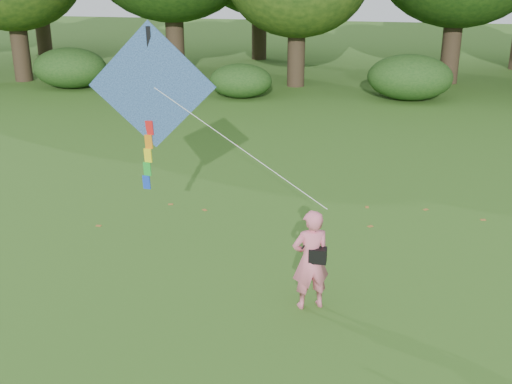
# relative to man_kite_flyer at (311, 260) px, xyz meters

# --- Properties ---
(ground) EXTENTS (100.00, 100.00, 0.00)m
(ground) POSITION_rel_man_kite_flyer_xyz_m (-0.54, -0.49, -0.91)
(ground) COLOR #265114
(ground) RESTS_ON ground
(man_kite_flyer) EXTENTS (0.78, 0.66, 1.81)m
(man_kite_flyer) POSITION_rel_man_kite_flyer_xyz_m (0.00, 0.00, 0.00)
(man_kite_flyer) COLOR #E96D87
(man_kite_flyer) RESTS_ON ground
(bystander_left) EXTENTS (0.97, 0.87, 1.63)m
(bystander_left) POSITION_rel_man_kite_flyer_xyz_m (-10.12, 17.51, -0.09)
(bystander_left) COLOR #292F37
(bystander_left) RESTS_ON ground
(crossbody_bag) EXTENTS (0.43, 0.20, 0.71)m
(crossbody_bag) POSITION_rel_man_kite_flyer_xyz_m (0.12, -0.03, 0.12)
(crossbody_bag) COLOR black
(crossbody_bag) RESTS_ON ground
(flying_kite) EXTENTS (4.28, 0.93, 3.04)m
(flying_kite) POSITION_rel_man_kite_flyer_xyz_m (-2.90, 0.72, 2.69)
(flying_kite) COLOR #234299
(flying_kite) RESTS_ON ground
(shrub_band) EXTENTS (39.15, 3.22, 1.88)m
(shrub_band) POSITION_rel_man_kite_flyer_xyz_m (-1.26, 17.12, -0.05)
(shrub_band) COLOR #264919
(shrub_band) RESTS_ON ground
(fallen_leaves) EXTENTS (10.57, 12.23, 0.01)m
(fallen_leaves) POSITION_rel_man_kite_flyer_xyz_m (0.04, 4.28, -0.90)
(fallen_leaves) COLOR #975E29
(fallen_leaves) RESTS_ON ground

